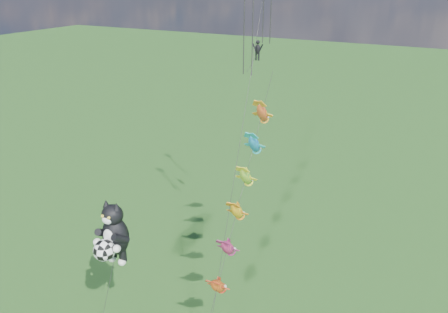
% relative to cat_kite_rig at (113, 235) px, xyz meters
% --- Properties ---
extents(ground, '(300.00, 300.00, 0.00)m').
position_rel_cat_kite_rig_xyz_m(ground, '(-2.49, 0.41, -7.69)').
color(ground, '#113C0F').
extents(cat_kite_rig, '(2.17, 3.96, 10.13)m').
position_rel_cat_kite_rig_xyz_m(cat_kite_rig, '(0.00, 0.00, 0.00)').
color(cat_kite_rig, brown).
rests_on(cat_kite_rig, ground).
extents(fish_windsock_rig, '(1.99, 15.90, 16.69)m').
position_rel_cat_kite_rig_xyz_m(fish_windsock_rig, '(6.44, 6.22, 1.68)').
color(fish_windsock_rig, brown).
rests_on(fish_windsock_rig, ground).
extents(parafoil_rig, '(4.10, 17.20, 26.72)m').
position_rel_cat_kite_rig_xyz_m(parafoil_rig, '(4.62, 12.47, 12.11)').
color(parafoil_rig, brown).
rests_on(parafoil_rig, ground).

